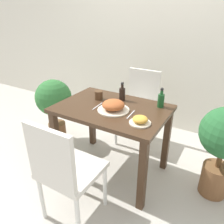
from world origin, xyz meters
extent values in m
plane|color=#B7B2A8|center=(0.00, 0.00, 0.00)|extent=(16.00, 16.00, 0.00)
cube|color=silver|center=(0.00, 1.25, 1.30)|extent=(8.00, 0.05, 2.60)
cube|color=#3D2819|center=(0.00, 0.00, 0.71)|extent=(1.02, 0.71, 0.04)
cube|color=#3D2819|center=(-0.46, -0.31, 0.34)|extent=(0.06, 0.06, 0.69)
cube|color=#3D2819|center=(0.46, -0.31, 0.34)|extent=(0.06, 0.06, 0.69)
cube|color=#3D2819|center=(-0.46, 0.31, 0.34)|extent=(0.06, 0.06, 0.69)
cube|color=#3D2819|center=(0.46, 0.31, 0.34)|extent=(0.06, 0.06, 0.69)
cube|color=silver|center=(0.01, -0.61, 0.44)|extent=(0.42, 0.42, 0.04)
cube|color=silver|center=(0.01, -0.80, 0.68)|extent=(0.40, 0.04, 0.44)
cylinder|color=white|center=(0.19, -0.43, 0.21)|extent=(0.03, 0.03, 0.42)
cylinder|color=white|center=(-0.17, -0.43, 0.21)|extent=(0.03, 0.03, 0.42)
cylinder|color=white|center=(0.19, -0.79, 0.21)|extent=(0.03, 0.03, 0.42)
cylinder|color=white|center=(-0.17, -0.79, 0.21)|extent=(0.03, 0.03, 0.42)
cube|color=silver|center=(-0.02, 0.61, 0.44)|extent=(0.42, 0.42, 0.04)
cube|color=silver|center=(-0.02, 0.80, 0.68)|extent=(0.40, 0.04, 0.44)
cylinder|color=white|center=(-0.20, 0.43, 0.21)|extent=(0.03, 0.03, 0.42)
cylinder|color=white|center=(0.16, 0.43, 0.21)|extent=(0.03, 0.03, 0.42)
cylinder|color=white|center=(-0.20, 0.79, 0.21)|extent=(0.03, 0.03, 0.42)
cylinder|color=white|center=(0.16, 0.79, 0.21)|extent=(0.03, 0.03, 0.42)
cylinder|color=beige|center=(0.05, -0.05, 0.73)|extent=(0.29, 0.29, 0.01)
ellipsoid|color=#A35128|center=(0.05, -0.05, 0.78)|extent=(0.20, 0.20, 0.09)
cylinder|color=beige|center=(0.35, -0.16, 0.73)|extent=(0.18, 0.18, 0.01)
ellipsoid|color=gold|center=(0.35, -0.16, 0.76)|extent=(0.12, 0.12, 0.05)
cylinder|color=#4C331E|center=(-0.22, 0.10, 0.77)|extent=(0.08, 0.08, 0.09)
cylinder|color=black|center=(0.00, 0.20, 0.79)|extent=(0.06, 0.06, 0.12)
cylinder|color=black|center=(0.00, 0.20, 0.87)|extent=(0.03, 0.03, 0.03)
sphere|color=black|center=(0.00, 0.20, 0.90)|extent=(0.03, 0.03, 0.03)
cylinder|color=#194C23|center=(0.38, 0.23, 0.79)|extent=(0.06, 0.06, 0.12)
cylinder|color=#194C23|center=(0.38, 0.23, 0.87)|extent=(0.03, 0.03, 0.03)
sphere|color=black|center=(0.38, 0.23, 0.90)|extent=(0.03, 0.03, 0.03)
cube|color=silver|center=(-0.13, -0.05, 0.73)|extent=(0.02, 0.18, 0.00)
cube|color=silver|center=(0.22, -0.05, 0.73)|extent=(0.02, 0.18, 0.00)
cylinder|color=brown|center=(-0.93, 0.17, 0.11)|extent=(0.21, 0.21, 0.22)
cylinder|color=brown|center=(-0.93, 0.17, 0.29)|extent=(0.04, 0.04, 0.13)
sphere|color=#2D6B33|center=(-0.93, 0.17, 0.57)|extent=(0.44, 0.44, 0.44)
cylinder|color=brown|center=(0.96, 0.19, 0.15)|extent=(0.24, 0.24, 0.30)
cylinder|color=brown|center=(0.96, 0.19, 0.36)|extent=(0.04, 0.04, 0.13)
camera|label=1|loc=(0.94, -1.59, 1.56)|focal=35.00mm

